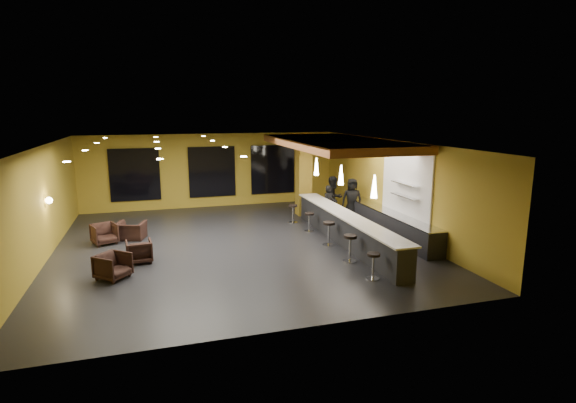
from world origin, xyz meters
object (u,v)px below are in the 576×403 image
object	(u,v)px
pendant_1	(341,175)
armchair_c	(104,234)
bar_counter	(345,229)
pendant_2	(316,167)
pendant_0	(374,186)
bar_stool_2	(329,230)
bar_stool_1	(350,245)
armchair_b	(139,251)
staff_a	(329,204)
armchair_d	(131,231)
staff_c	(352,200)
bar_stool_0	(373,263)
staff_b	(334,199)
armchair_a	(113,266)
bar_stool_4	(293,211)
column	(304,176)
prep_counter	(389,224)
bar_stool_3	(309,220)

from	to	relation	value
pendant_1	armchair_c	bearing A→B (deg)	167.12
bar_counter	pendant_2	world-z (taller)	pendant_2
pendant_0	bar_stool_2	world-z (taller)	pendant_0
bar_stool_1	pendant_1	bearing A→B (deg)	74.27
pendant_2	armchair_b	xyz separation A→B (m)	(-6.87, -3.01, -2.00)
staff_a	armchair_d	size ratio (longest dim) A/B	1.60
staff_c	bar_stool_0	bearing A→B (deg)	-95.90
pendant_2	armchair_c	size ratio (longest dim) A/B	0.88
bar_counter	armchair_d	size ratio (longest dim) A/B	8.24
bar_stool_2	staff_a	bearing A→B (deg)	68.07
bar_counter	armchair_c	xyz separation A→B (m)	(-8.08, 2.35, -0.14)
pendant_1	bar_stool_2	size ratio (longest dim) A/B	0.84
pendant_0	pendant_1	bearing A→B (deg)	90.00
pendant_0	staff_b	bearing A→B (deg)	80.76
pendant_2	staff_a	xyz separation A→B (m)	(0.57, -0.04, -1.58)
armchair_d	staff_c	bearing A→B (deg)	-160.78
armchair_a	pendant_0	bearing A→B (deg)	-54.74
armchair_b	bar_stool_4	bearing A→B (deg)	-156.81
staff_c	armchair_c	xyz separation A→B (m)	(-9.68, -0.63, -0.54)
column	staff_b	world-z (taller)	column
column	armchair_d	size ratio (longest dim) A/B	3.61
column	pendant_1	distance (m)	4.14
bar_counter	armchair_b	distance (m)	6.88
column	bar_stool_2	size ratio (longest dim) A/B	4.19
pendant_2	bar_stool_0	size ratio (longest dim) A/B	0.94
armchair_a	armchair_d	bearing A→B (deg)	36.42
pendant_0	armchair_b	xyz separation A→B (m)	(-6.87, 1.99, -2.00)
column	staff_a	world-z (taller)	column
armchair_a	armchair_c	distance (m)	3.64
prep_counter	staff_b	bearing A→B (deg)	113.72
bar_stool_0	staff_b	bearing A→B (deg)	77.09
prep_counter	bar_stool_3	bearing A→B (deg)	153.51
bar_stool_1	bar_stool_2	xyz separation A→B (m)	(0.00, 1.76, -0.01)
pendant_2	armchair_b	size ratio (longest dim) A/B	0.92
column	bar_stool_0	distance (m)	8.08
pendant_0	staff_c	bearing A→B (deg)	72.19
bar_counter	column	size ratio (longest dim) A/B	2.29
prep_counter	bar_stool_4	size ratio (longest dim) A/B	7.87
column	staff_c	size ratio (longest dim) A/B	1.95
bar_stool_3	bar_stool_4	distance (m)	1.47
pendant_2	pendant_0	bearing A→B (deg)	-90.00
staff_b	pendant_0	bearing A→B (deg)	-119.05
prep_counter	bar_counter	bearing A→B (deg)	-165.96
bar_stool_2	bar_stool_3	size ratio (longest dim) A/B	1.14
bar_stool_0	staff_a	bearing A→B (deg)	79.07
armchair_a	staff_a	bearing A→B (deg)	-21.61
pendant_1	bar_stool_2	xyz separation A→B (m)	(-0.66, -0.57, -1.82)
pendant_0	armchair_d	world-z (taller)	pendant_0
pendant_2	armchair_a	distance (m)	8.88
staff_c	armchair_b	bearing A→B (deg)	-146.88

